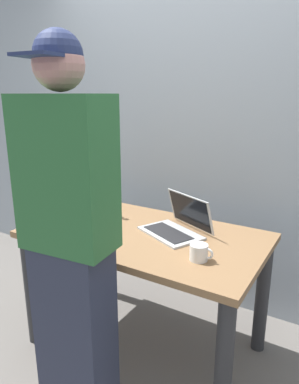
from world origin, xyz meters
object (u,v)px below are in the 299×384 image
at_px(beer_bottle_amber, 67,202).
at_px(beer_bottle_brown, 83,195).
at_px(beer_bottle_green, 88,199).
at_px(coffee_mug, 199,252).
at_px(beer_bottle_dark, 102,197).
at_px(person_figure, 71,250).
at_px(laptop, 178,224).

height_order(beer_bottle_amber, beer_bottle_brown, beer_bottle_amber).
bearing_deg(beer_bottle_green, coffee_mug, -12.83).
height_order(beer_bottle_dark, beer_bottle_amber, beer_bottle_dark).
height_order(beer_bottle_dark, coffee_mug, beer_bottle_dark).
height_order(person_figure, coffee_mug, person_figure).
distance_m(beer_bottle_amber, coffee_mug, 0.96).
distance_m(beer_bottle_dark, beer_bottle_amber, 0.23).
height_order(beer_bottle_brown, person_figure, person_figure).
distance_m(laptop, beer_bottle_green, 0.62).
relative_size(laptop, beer_bottle_green, 1.44).
bearing_deg(laptop, coffee_mug, -46.53).
xyz_separation_m(laptop, coffee_mug, (0.25, -0.26, -0.01)).
relative_size(laptop, beer_bottle_dark, 1.37).
bearing_deg(beer_bottle_brown, laptop, -0.23).
bearing_deg(beer_bottle_green, beer_bottle_brown, 147.52).
height_order(beer_bottle_green, beer_bottle_brown, beer_bottle_green).
bearing_deg(beer_bottle_dark, beer_bottle_amber, -126.27).
bearing_deg(beer_bottle_dark, person_figure, -60.18).
height_order(laptop, beer_bottle_brown, beer_bottle_brown).
distance_m(beer_bottle_green, beer_bottle_amber, 0.14).
relative_size(beer_bottle_dark, coffee_mug, 2.73).
height_order(beer_bottle_brown, coffee_mug, beer_bottle_brown).
bearing_deg(beer_bottle_dark, beer_bottle_brown, -177.96).
bearing_deg(coffee_mug, person_figure, -130.64).
bearing_deg(coffee_mug, beer_bottle_amber, 174.89).
distance_m(laptop, beer_bottle_dark, 0.57).
xyz_separation_m(laptop, beer_bottle_dark, (-0.56, 0.01, 0.08)).
bearing_deg(beer_bottle_amber, beer_bottle_dark, 53.73).
bearing_deg(beer_bottle_brown, beer_bottle_amber, -81.69).
bearing_deg(beer_bottle_brown, coffee_mug, -15.28).
relative_size(laptop, person_figure, 0.25).
relative_size(beer_bottle_dark, person_figure, 0.18).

